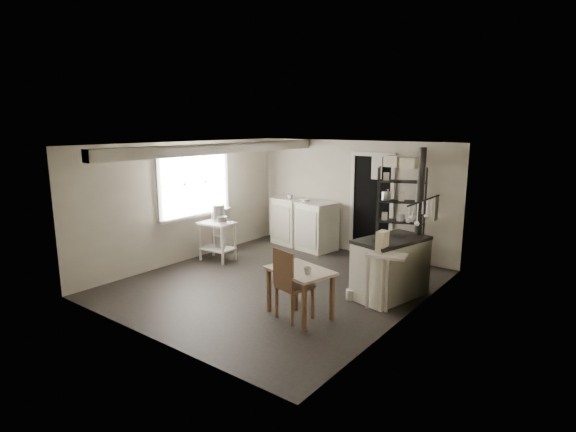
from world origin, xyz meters
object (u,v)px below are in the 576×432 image
Objects in this scene: prep_table at (217,240)px; stockpot at (218,212)px; stove at (390,269)px; flour_sack at (394,253)px; chair at (295,284)px; shelf_rack at (401,216)px; base_cabinets at (304,226)px; work_table at (300,290)px.

stockpot is (-0.08, 0.11, 0.54)m from prep_table.
flour_sack is (-0.62, 1.50, -0.20)m from stove.
shelf_rack is at bearing 101.15° from chair.
base_cabinets is 3.48× the size of flour_sack.
work_table is (2.81, -1.16, -0.02)m from prep_table.
work_table is (-0.16, -2.95, -0.57)m from shelf_rack.
stove is 1.64m from flour_sack.
stockpot is 3.49m from shelf_rack.
prep_table reaches higher than work_table.
base_cabinets is at bearing 64.74° from stockpot.
shelf_rack reaches higher than stockpot.
base_cabinets is at bearing 164.02° from stove.
stove is at bearing 2.56° from stockpot.
base_cabinets is at bearing 156.84° from shelf_rack.
chair is (2.88, -1.37, -0.45)m from stockpot.
base_cabinets is 2.28m from shelf_rack.
shelf_rack is 3.01m from work_table.
shelf_rack is at bearing 123.07° from stove.
flour_sack is (-0.09, -0.02, -0.71)m from shelf_rack.
stove is (3.58, 0.16, -0.50)m from stockpot.
shelf_rack is 0.72m from flour_sack.
prep_table is at bearing 157.67° from work_table.
stockpot is 0.29× the size of chair.
stockpot is 3.61m from stove.
flour_sack is at bearing 31.63° from prep_table.
prep_table is 2.65× the size of stockpot.
shelf_rack is (3.05, 1.69, 0.01)m from stockpot.
base_cabinets reaches higher than flour_sack.
stove is 1.58m from work_table.
work_table is (2.89, -1.26, -0.56)m from stockpot.
work_table is (-0.68, -1.42, -0.06)m from stove.
stove is 1.68m from chair.
shelf_rack is 4.14× the size of flour_sack.
shelf_rack is 1.86× the size of chair.
stockpot reaches higher than chair.
chair is at bearing -100.51° from stove.
stove is at bearing -20.57° from base_cabinets.
base_cabinets reaches higher than work_table.
flour_sack is at bearing 102.86° from chair.
work_table is 1.98× the size of flour_sack.
chair is at bearing -25.39° from stockpot.
stockpot is at bearing -150.64° from flour_sack.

